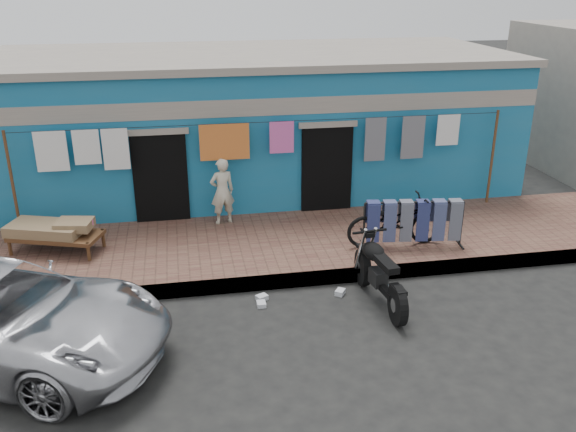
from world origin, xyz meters
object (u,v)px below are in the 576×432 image
object	(u,v)px
seated_person	(222,191)
charpoy	(56,236)
bicycle	(395,216)
motorcycle	(380,273)
jeans_rack	(413,223)

from	to	relation	value
seated_person	charpoy	distance (m)	3.29
bicycle	motorcycle	xyz separation A→B (m)	(-0.83, -1.64, -0.29)
jeans_rack	bicycle	bearing A→B (deg)	161.64
seated_person	jeans_rack	xyz separation A→B (m)	(3.43, -1.80, -0.22)
charpoy	jeans_rack	bearing A→B (deg)	-8.44
seated_person	charpoy	xyz separation A→B (m)	(-3.16, -0.82, -0.40)
motorcycle	jeans_rack	distance (m)	1.93
charpoy	seated_person	bearing A→B (deg)	14.52
seated_person	motorcycle	xyz separation A→B (m)	(2.27, -3.33, -0.39)
bicycle	jeans_rack	distance (m)	0.36
motorcycle	charpoy	world-z (taller)	motorcycle
seated_person	charpoy	size ratio (longest dim) A/B	0.73
motorcycle	seated_person	bearing A→B (deg)	118.02
seated_person	motorcycle	distance (m)	4.05
charpoy	motorcycle	bearing A→B (deg)	-24.85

